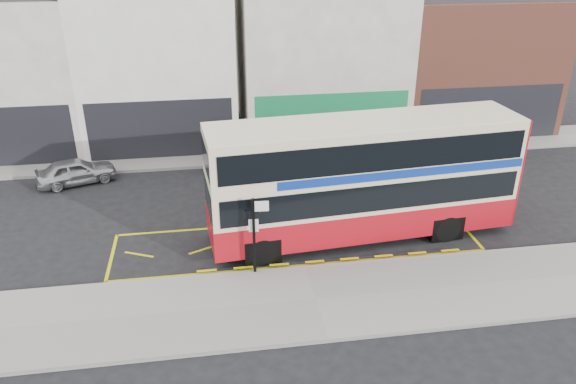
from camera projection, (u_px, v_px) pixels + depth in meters
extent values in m
plane|color=black|center=(303.00, 264.00, 20.49)|extent=(120.00, 120.00, 0.00)
cube|color=gray|center=(316.00, 301.00, 18.41)|extent=(40.00, 4.00, 0.15)
cube|color=gray|center=(305.00, 268.00, 20.13)|extent=(40.00, 0.15, 0.15)
cube|color=gray|center=(268.00, 153.00, 30.26)|extent=(50.00, 3.00, 0.15)
cube|color=silver|center=(10.00, 72.00, 30.29)|extent=(8.00, 8.00, 8.00)
cube|color=white|center=(160.00, 58.00, 31.16)|extent=(8.00, 8.00, 9.00)
cube|color=black|center=(161.00, 131.00, 28.87)|extent=(7.36, 0.06, 3.20)
cube|color=black|center=(162.00, 134.00, 28.97)|extent=(5.60, 0.04, 2.00)
cube|color=silver|center=(318.00, 57.00, 32.49)|extent=(9.00, 8.00, 8.50)
cube|color=#147543|center=(332.00, 122.00, 30.09)|extent=(8.28, 0.06, 3.20)
cube|color=black|center=(332.00, 126.00, 30.19)|extent=(6.30, 0.04, 2.00)
cube|color=#9C523E|center=(464.00, 60.00, 33.92)|extent=(9.00, 8.00, 7.50)
cube|color=black|center=(489.00, 115.00, 31.31)|extent=(8.28, 0.06, 3.20)
cube|color=black|center=(489.00, 118.00, 31.42)|extent=(6.30, 0.04, 2.00)
cube|color=beige|center=(363.00, 176.00, 21.37)|extent=(12.02, 3.68, 4.36)
cube|color=#A20D17|center=(361.00, 213.00, 22.06)|extent=(12.06, 3.73, 1.18)
cube|color=#A20D17|center=(501.00, 162.00, 22.61)|extent=(0.29, 2.73, 4.36)
cube|color=black|center=(363.00, 183.00, 21.50)|extent=(11.55, 3.70, 1.02)
cube|color=black|center=(365.00, 144.00, 20.79)|extent=(11.55, 3.70, 1.08)
cube|color=navy|center=(391.00, 160.00, 21.35)|extent=(9.67, 3.53, 0.32)
cube|color=black|center=(209.00, 206.00, 20.37)|extent=(0.27, 2.47, 1.72)
cube|color=black|center=(206.00, 158.00, 19.55)|extent=(0.27, 2.47, 1.08)
cube|color=black|center=(208.00, 180.00, 19.93)|extent=(0.21, 1.88, 0.38)
cube|color=beige|center=(367.00, 123.00, 20.44)|extent=(12.01, 3.58, 0.13)
cylinder|color=black|center=(263.00, 252.00, 20.28)|extent=(1.10, 0.39, 1.08)
cylinder|color=black|center=(251.00, 220.00, 22.43)|extent=(1.10, 0.39, 1.08)
cylinder|color=black|center=(447.00, 228.00, 21.83)|extent=(1.10, 0.39, 1.08)
cylinder|color=black|center=(419.00, 201.00, 23.97)|extent=(1.10, 0.39, 1.08)
cube|color=black|center=(254.00, 236.00, 19.20)|extent=(0.10, 0.10, 2.87)
cube|color=white|center=(262.00, 206.00, 18.73)|extent=(0.52, 0.06, 0.42)
cube|color=white|center=(254.00, 226.00, 19.09)|extent=(0.34, 0.05, 0.48)
imported|color=#ABABB0|center=(76.00, 171.00, 26.63)|extent=(3.90, 2.55, 1.23)
imported|color=#383A3F|center=(252.00, 154.00, 28.41)|extent=(4.27, 1.62, 1.39)
imported|color=white|center=(470.00, 147.00, 29.25)|extent=(5.08, 2.96, 1.38)
cylinder|color=black|center=(344.00, 126.00, 31.78)|extent=(0.24, 0.24, 1.73)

